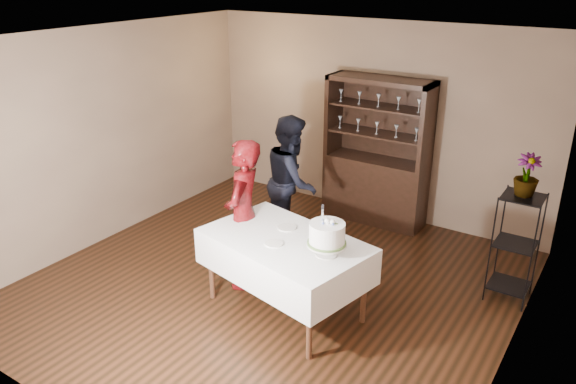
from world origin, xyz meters
name	(u,v)px	position (x,y,z in m)	size (l,w,h in m)	color
floor	(272,285)	(0.00, 0.00, 0.00)	(5.00, 5.00, 0.00)	black
ceiling	(269,40)	(0.00, 0.00, 2.70)	(5.00, 5.00, 0.00)	beige
back_wall	(373,120)	(0.00, 2.50, 1.35)	(5.00, 0.02, 2.70)	brown
wall_left	(107,136)	(-2.50, 0.00, 1.35)	(0.02, 5.00, 2.70)	brown
wall_right	(523,232)	(2.50, 0.00, 1.35)	(0.02, 5.00, 2.70)	brown
china_hutch	(376,175)	(0.20, 2.25, 0.66)	(1.40, 0.48, 2.00)	black
plant_etagere	(515,244)	(2.28, 1.20, 0.65)	(0.42, 0.42, 1.20)	black
cake_table	(285,256)	(0.38, -0.31, 0.63)	(1.82, 1.33, 0.83)	silver
woman	(243,215)	(-0.29, -0.10, 0.84)	(0.62, 0.40, 1.69)	#380505
man	(292,181)	(-0.40, 1.04, 0.84)	(0.82, 0.64, 1.68)	black
cake	(327,235)	(0.89, -0.37, 1.03)	(0.42, 0.42, 0.52)	white
plate_near	(274,244)	(0.35, -0.46, 0.83)	(0.18, 0.18, 0.01)	white
plate_far	(287,228)	(0.27, -0.10, 0.83)	(0.20, 0.20, 0.01)	white
potted_plant	(527,175)	(2.27, 1.23, 1.41)	(0.24, 0.24, 0.44)	#4E6E34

